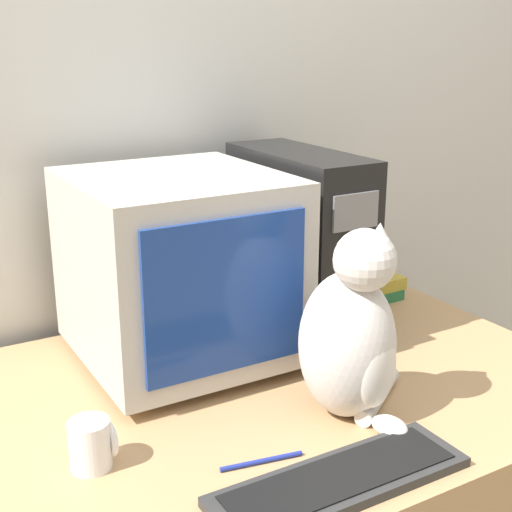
% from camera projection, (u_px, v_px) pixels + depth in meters
% --- Properties ---
extents(wall_back, '(7.00, 0.05, 2.50)m').
position_uv_depth(wall_back, '(157.00, 134.00, 1.84)').
color(wall_back, silver).
rests_on(wall_back, ground_plane).
extents(crt_monitor, '(0.44, 0.47, 0.43)m').
position_uv_depth(crt_monitor, '(178.00, 267.00, 1.59)').
color(crt_monitor, '#BCB7AD').
rests_on(crt_monitor, desk).
extents(computer_tower, '(0.17, 0.45, 0.45)m').
position_uv_depth(computer_tower, '(298.00, 241.00, 1.78)').
color(computer_tower, black).
rests_on(computer_tower, desk).
extents(keyboard, '(0.46, 0.14, 0.02)m').
position_uv_depth(keyboard, '(340.00, 481.00, 1.18)').
color(keyboard, '#2D2D2D').
rests_on(keyboard, desk).
extents(cat, '(0.29, 0.27, 0.39)m').
position_uv_depth(cat, '(352.00, 337.00, 1.36)').
color(cat, silver).
rests_on(cat, desk).
extents(book_stack, '(0.14, 0.19, 0.06)m').
position_uv_depth(book_stack, '(368.00, 284.00, 2.05)').
color(book_stack, '#28703D').
rests_on(book_stack, desk).
extents(pen, '(0.15, 0.04, 0.01)m').
position_uv_depth(pen, '(262.00, 461.00, 1.25)').
color(pen, navy).
rests_on(pen, desk).
extents(mug, '(0.08, 0.07, 0.09)m').
position_uv_depth(mug, '(92.00, 444.00, 1.23)').
color(mug, white).
rests_on(mug, desk).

